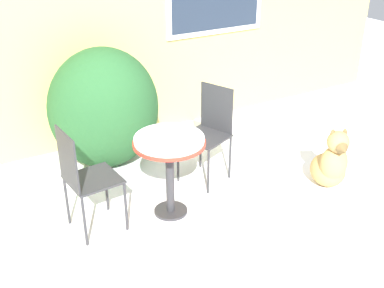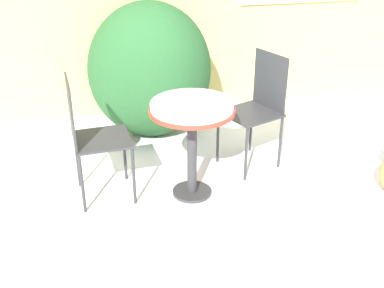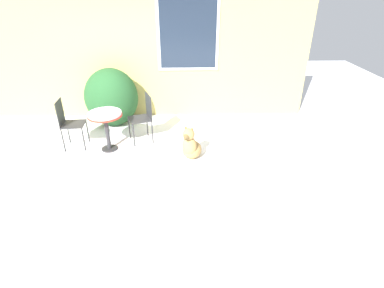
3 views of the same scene
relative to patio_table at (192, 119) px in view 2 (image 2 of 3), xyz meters
The scene contains 5 objects.
ground_plane 0.84m from the patio_table, 52.88° to the right, with size 16.00×16.00×0.00m, color white.
shrub_left 1.21m from the patio_table, 96.70° to the left, with size 1.16×1.06×1.29m.
patio_table is the anchor object (origin of this frame).
patio_chair_near_table 0.76m from the patio_table, 30.42° to the left, with size 0.54×0.54×0.97m.
patio_chair_far_side 0.75m from the patio_table, behind, with size 0.45×0.45×0.97m.
Camera 2 is at (-1.03, -2.72, 2.07)m, focal length 45.00 mm.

